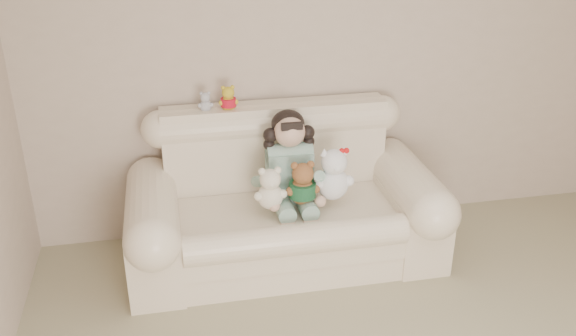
% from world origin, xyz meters
% --- Properties ---
extents(wall_back, '(4.50, 0.00, 4.50)m').
position_xyz_m(wall_back, '(0.00, 2.50, 1.30)').
color(wall_back, beige).
rests_on(wall_back, ground).
extents(sofa, '(2.10, 0.95, 1.03)m').
position_xyz_m(sofa, '(-0.54, 2.00, 0.52)').
color(sofa, '#FBE2CA').
rests_on(sofa, floor).
extents(seated_child, '(0.40, 0.48, 0.65)m').
position_xyz_m(seated_child, '(-0.49, 2.08, 0.75)').
color(seated_child, '#2D785E').
rests_on(seated_child, sofa).
extents(brown_teddy, '(0.26, 0.22, 0.35)m').
position_xyz_m(brown_teddy, '(-0.45, 1.87, 0.68)').
color(brown_teddy, brown).
rests_on(brown_teddy, sofa).
extents(white_cat, '(0.29, 0.23, 0.43)m').
position_xyz_m(white_cat, '(-0.24, 1.90, 0.72)').
color(white_cat, white).
rests_on(white_cat, sofa).
extents(cream_teddy, '(0.25, 0.21, 0.34)m').
position_xyz_m(cream_teddy, '(-0.67, 1.85, 0.67)').
color(cream_teddy, white).
rests_on(cream_teddy, sofa).
extents(yellow_mini_bear, '(0.16, 0.13, 0.21)m').
position_xyz_m(yellow_mini_bear, '(-0.86, 2.33, 1.11)').
color(yellow_mini_bear, gold).
rests_on(yellow_mini_bear, sofa).
extents(grey_mini_plush, '(0.13, 0.12, 0.17)m').
position_xyz_m(grey_mini_plush, '(-1.01, 2.34, 1.09)').
color(grey_mini_plush, silver).
rests_on(grey_mini_plush, sofa).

